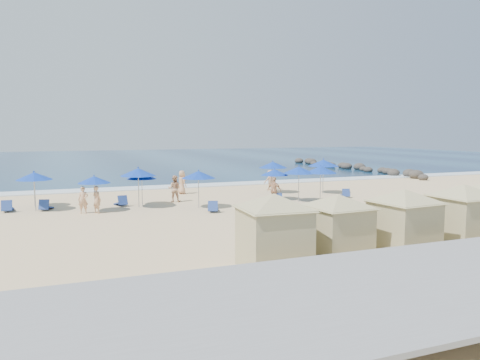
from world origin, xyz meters
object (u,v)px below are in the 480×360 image
Objects in this scene: trash_bin at (399,218)px; umbrella_1 at (34,176)px; umbrella_0 at (34,176)px; umbrella_3 at (142,176)px; umbrella_6 at (275,172)px; beachgoer_5 at (97,199)px; cabana_3 at (463,208)px; beachgoer_2 at (274,190)px; umbrella_2 at (94,180)px; cabana_1 at (338,219)px; umbrella_7 at (299,170)px; beachgoer_0 at (83,200)px; beachgoer_4 at (182,182)px; rock_jetty at (351,167)px; umbrella_10 at (321,170)px; umbrella_9 at (323,163)px; umbrella_8 at (273,165)px; umbrella_5 at (199,175)px; cabana_0 at (274,222)px; beachgoer_3 at (270,180)px; cabana_2 at (404,214)px; beachgoer_1 at (174,189)px; umbrella_4 at (138,172)px.

trash_bin is 0.38× the size of umbrella_1.
umbrella_0 reaches higher than umbrella_3.
umbrella_6 is 12.10m from beachgoer_5.
cabana_3 is 2.61× the size of beachgoer_2.
umbrella_2 is at bearing 151.65° from trash_bin.
cabana_1 is 1.91× the size of umbrella_1.
umbrella_7 is at bearing 91.02° from cabana_3.
umbrella_1 is 15.78m from umbrella_6.
beachgoer_2 is (12.05, -0.72, 0.09)m from beachgoer_0.
umbrella_2 is 9.04m from beachgoer_4.
rock_jetty is 6.15× the size of cabana_1.
umbrella_3 is at bearing 173.27° from umbrella_6.
umbrella_2 is 0.88× the size of umbrella_10.
rock_jetty is 16.77× the size of beachgoer_0.
umbrella_1 is 4.73m from umbrella_2.
beachgoer_5 is at bearing 178.13° from umbrella_7.
cabana_3 reaches higher than umbrella_0.
umbrella_6 is 1.91m from beachgoer_2.
umbrella_9 is at bearing 24.01° from beachgoer_0.
beachgoer_2 is (-20.74, -20.85, 0.52)m from rock_jetty.
umbrella_8 is 5.45m from beachgoer_2.
umbrella_5 is at bearing -147.40° from umbrella_8.
cabana_0 is at bearing 156.92° from beachgoer_4.
beachgoer_0 is at bearing 39.23° from beachgoer_5.
cabana_0 is at bearing -83.74° from umbrella_3.
cabana_0 is at bearing 179.79° from cabana_3.
umbrella_2 is 1.37× the size of beachgoer_5.
beachgoer_0 is (-15.36, 1.12, -1.40)m from umbrella_10.
umbrella_1 is at bearing -155.11° from rock_jetty.
umbrella_1 is 17.22m from umbrella_7.
umbrella_5 is 10.41m from beachgoer_3.
umbrella_0 is 6.38m from umbrella_3.
cabana_3 is 2.05× the size of umbrella_6.
umbrella_10 is at bearing 60.99° from cabana_1.
umbrella_1 is at bearing 114.77° from cabana_0.
umbrella_5 is at bearing 107.20° from cabana_2.
umbrella_10 is 1.40× the size of beachgoer_1.
umbrella_2 is 17.19m from umbrella_9.
beachgoer_0 is at bearing 174.44° from umbrella_5.
umbrella_5 is at bearing -167.05° from umbrella_6.
cabana_0 is 19.64m from umbrella_1.
trash_bin is 0.39× the size of umbrella_3.
beachgoer_1 is (-8.13, 16.64, -0.75)m from cabana_3.
umbrella_7 is at bearing 78.04° from cabana_2.
cabana_3 reaches higher than umbrella_7.
umbrella_3 is 8.74m from beachgoer_2.
umbrella_0 reaches higher than umbrella_5.
umbrella_3 is 10.77m from umbrella_8.
umbrella_4 reaches higher than umbrella_6.
rock_jetty is at bearing 57.71° from cabana_2.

